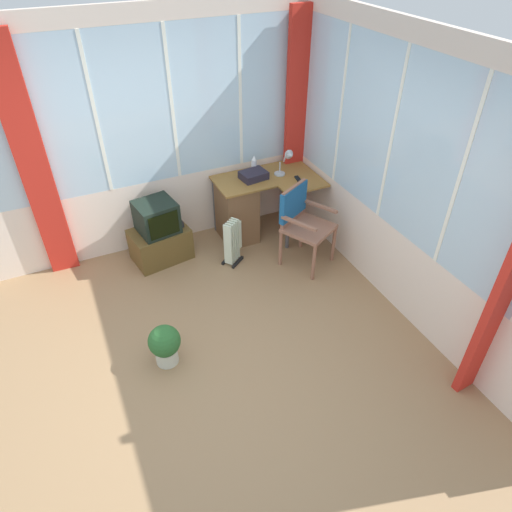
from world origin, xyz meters
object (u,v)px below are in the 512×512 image
(tv_remote, at_px, (298,179))
(wooden_armchair, at_px, (300,215))
(tv_on_stand, at_px, (159,234))
(paper_tray, at_px, (254,175))
(spray_bottle, at_px, (254,164))
(potted_plant, at_px, (165,344))
(desk, at_px, (240,208))
(desk_lamp, at_px, (288,160))
(space_heater, at_px, (233,241))

(tv_remote, xyz_separation_m, wooden_armchair, (-0.22, -0.46, -0.17))
(wooden_armchair, distance_m, tv_on_stand, 1.62)
(paper_tray, relative_size, wooden_armchair, 0.32)
(tv_on_stand, bearing_deg, spray_bottle, 8.09)
(paper_tray, bearing_deg, spray_bottle, 63.33)
(tv_on_stand, relative_size, potted_plant, 1.81)
(desk, bearing_deg, wooden_armchair, -59.70)
(desk, distance_m, desk_lamp, 0.81)
(desk_lamp, distance_m, tv_on_stand, 1.73)
(tv_remote, xyz_separation_m, potted_plant, (-2.06, -1.32, -0.55))
(desk_lamp, xyz_separation_m, tv_on_stand, (-1.61, 0.06, -0.63))
(desk, height_order, tv_remote, tv_remote)
(tv_remote, bearing_deg, desk_lamp, 117.61)
(desk, relative_size, tv_remote, 8.04)
(tv_remote, xyz_separation_m, paper_tray, (-0.46, 0.26, 0.03))
(desk_lamp, height_order, potted_plant, desk_lamp)
(tv_on_stand, bearing_deg, tv_remote, -7.58)
(desk, relative_size, paper_tray, 4.02)
(wooden_armchair, distance_m, space_heater, 0.82)
(tv_remote, bearing_deg, wooden_armchair, -107.73)
(desk_lamp, height_order, spray_bottle, desk_lamp)
(desk, height_order, desk_lamp, desk_lamp)
(tv_on_stand, bearing_deg, desk, 1.67)
(potted_plant, bearing_deg, desk, 47.98)
(desk, xyz_separation_m, tv_on_stand, (-1.03, -0.03, -0.08))
(desk_lamp, bearing_deg, potted_plant, -143.36)
(desk, height_order, space_heater, desk)
(desk, distance_m, space_heater, 0.54)
(tv_remote, bearing_deg, desk, 166.73)
(desk_lamp, distance_m, space_heater, 1.16)
(wooden_armchair, relative_size, potted_plant, 2.26)
(tv_on_stand, distance_m, space_heater, 0.85)
(paper_tray, bearing_deg, desk, -179.00)
(desk_lamp, bearing_deg, spray_bottle, 144.27)
(spray_bottle, bearing_deg, wooden_armchair, -79.26)
(tv_remote, relative_size, spray_bottle, 0.69)
(spray_bottle, height_order, space_heater, spray_bottle)
(space_heater, height_order, potted_plant, space_heater)
(spray_bottle, xyz_separation_m, tv_on_stand, (-1.28, -0.18, -0.54))
(desk, distance_m, tv_remote, 0.78)
(desk_lamp, height_order, space_heater, desk_lamp)
(wooden_armchair, xyz_separation_m, tv_on_stand, (-1.45, 0.68, -0.27))
(desk, height_order, paper_tray, paper_tray)
(desk_lamp, xyz_separation_m, space_heater, (-0.87, -0.35, -0.68))
(desk_lamp, xyz_separation_m, spray_bottle, (-0.33, 0.24, -0.10))
(desk, bearing_deg, spray_bottle, 31.04)
(potted_plant, bearing_deg, spray_bottle, 45.93)
(tv_on_stand, bearing_deg, space_heater, -28.60)
(desk, xyz_separation_m, paper_tray, (0.18, 0.00, 0.40))
(tv_remote, height_order, paper_tray, paper_tray)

